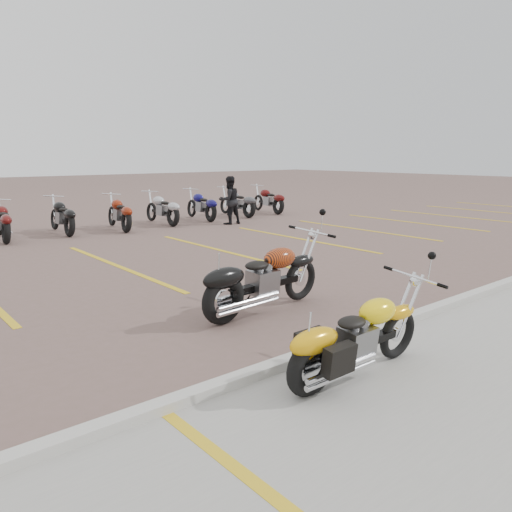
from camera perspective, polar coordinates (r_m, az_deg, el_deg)
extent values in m
plane|color=brown|center=(7.57, -2.75, -6.34)|extent=(100.00, 100.00, 0.00)
cube|color=#ADAAA3|center=(6.16, 8.70, -10.16)|extent=(60.00, 0.18, 0.12)
torus|color=black|center=(6.01, 15.62, -8.71)|extent=(0.59, 0.10, 0.59)
torus|color=black|center=(5.00, 6.13, -12.57)|extent=(0.62, 0.16, 0.62)
cube|color=black|center=(5.46, 11.36, -9.97)|extent=(1.17, 0.11, 0.09)
cube|color=slate|center=(5.41, 11.08, -9.56)|extent=(0.38, 0.27, 0.31)
ellipsoid|color=yellow|center=(5.54, 13.16, -6.18)|extent=(0.52, 0.29, 0.27)
ellipsoid|color=black|center=(5.24, 10.35, -7.50)|extent=(0.35, 0.24, 0.11)
torus|color=black|center=(8.02, 4.96, -2.86)|extent=(0.68, 0.16, 0.67)
torus|color=black|center=(6.93, -3.87, -5.17)|extent=(0.73, 0.23, 0.72)
cube|color=black|center=(7.44, 0.87, -3.48)|extent=(1.35, 0.22, 0.10)
cube|color=slate|center=(7.39, 0.59, -3.09)|extent=(0.46, 0.34, 0.35)
ellipsoid|color=black|center=(7.55, 2.45, -0.34)|extent=(0.62, 0.38, 0.31)
ellipsoid|color=black|center=(7.23, -0.17, -1.21)|extent=(0.42, 0.30, 0.12)
imported|color=black|center=(16.84, -3.07, 6.38)|extent=(0.81, 0.64, 1.61)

